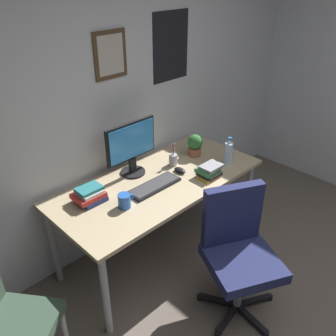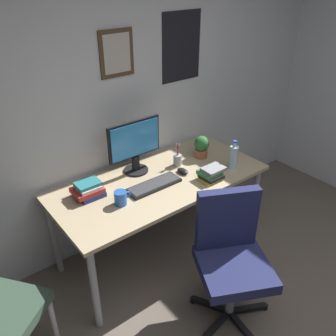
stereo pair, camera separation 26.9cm
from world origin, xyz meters
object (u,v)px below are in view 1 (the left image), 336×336
at_px(water_bottle, 228,154).
at_px(book_stack_right, 90,195).
at_px(office_chair, 238,247).
at_px(keyboard, 154,186).
at_px(potted_plant, 195,145).
at_px(pen_cup, 173,159).
at_px(monitor, 131,146).
at_px(book_stack_left, 209,171).
at_px(computer_mouse, 180,170).
at_px(side_chair, 2,320).
at_px(coffee_mug_near, 125,201).

height_order(water_bottle, book_stack_right, water_bottle).
height_order(office_chair, keyboard, office_chair).
xyz_separation_m(potted_plant, pen_cup, (-0.25, 0.01, -0.05)).
xyz_separation_m(monitor, book_stack_left, (0.39, -0.47, -0.19)).
distance_m(potted_plant, book_stack_right, 1.05).
bearing_deg(book_stack_right, computer_mouse, -12.70).
xyz_separation_m(side_chair, monitor, (1.29, 0.41, 0.48)).
bearing_deg(computer_mouse, monitor, 136.58).
height_order(coffee_mug_near, book_stack_left, coffee_mug_near).
xyz_separation_m(computer_mouse, book_stack_right, (-0.75, 0.17, 0.04)).
xyz_separation_m(side_chair, coffee_mug_near, (0.96, 0.09, 0.29)).
bearing_deg(coffee_mug_near, side_chair, -174.70).
relative_size(keyboard, book_stack_right, 2.04).
bearing_deg(computer_mouse, book_stack_right, 167.30).
relative_size(keyboard, computer_mouse, 3.91).
xyz_separation_m(side_chair, potted_plant, (1.87, 0.26, 0.34)).
relative_size(water_bottle, book_stack_left, 1.23).
height_order(monitor, pen_cup, monitor).
distance_m(office_chair, computer_mouse, 0.79).
relative_size(side_chair, pen_cup, 4.38).
bearing_deg(potted_plant, book_stack_right, 176.96).
relative_size(coffee_mug_near, book_stack_left, 0.62).
xyz_separation_m(computer_mouse, water_bottle, (0.37, -0.20, 0.09)).
bearing_deg(book_stack_left, office_chair, -119.65).
bearing_deg(coffee_mug_near, potted_plant, 10.61).
distance_m(office_chair, pen_cup, 0.93).
bearing_deg(book_stack_left, pen_cup, 100.56).
height_order(potted_plant, book_stack_left, potted_plant).
distance_m(office_chair, book_stack_right, 1.09).
height_order(monitor, coffee_mug_near, monitor).
bearing_deg(office_chair, book_stack_left, 60.35).
bearing_deg(side_chair, potted_plant, 7.92).
relative_size(pen_cup, book_stack_right, 0.95).
bearing_deg(computer_mouse, potted_plant, 20.37).
height_order(office_chair, book_stack_right, office_chair).
distance_m(water_bottle, book_stack_right, 1.18).
bearing_deg(coffee_mug_near, pen_cup, 15.62).
height_order(water_bottle, potted_plant, water_bottle).
relative_size(keyboard, book_stack_left, 2.09).
relative_size(computer_mouse, book_stack_right, 0.52).
bearing_deg(pen_cup, coffee_mug_near, -164.38).
relative_size(potted_plant, pen_cup, 0.98).
distance_m(office_chair, potted_plant, 1.03).
height_order(water_bottle, pen_cup, water_bottle).
xyz_separation_m(office_chair, water_bottle, (0.56, 0.54, 0.32)).
distance_m(monitor, potted_plant, 0.61).
bearing_deg(office_chair, water_bottle, 43.89).
relative_size(keyboard, potted_plant, 2.21).
bearing_deg(office_chair, keyboard, 99.08).
distance_m(monitor, pen_cup, 0.40).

